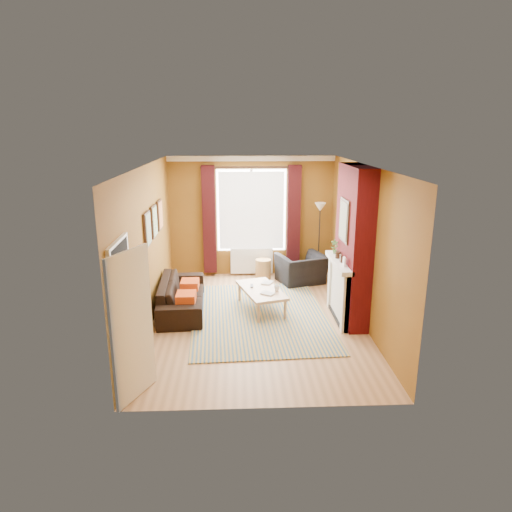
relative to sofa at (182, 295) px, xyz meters
name	(u,v)px	position (x,y,z in m)	size (l,w,h in m)	color
ground	(257,320)	(1.42, -0.55, -0.30)	(5.50, 5.50, 0.00)	#966B44
room_walls	(291,243)	(2.06, -0.27, 1.08)	(3.82, 5.54, 2.83)	brown
striped_rug	(259,315)	(1.48, -0.37, -0.29)	(2.65, 3.56, 0.02)	#2F5781
sofa	(182,295)	(0.00, 0.00, 0.00)	(2.08, 0.81, 0.61)	black
armchair	(301,269)	(2.53, 1.49, 0.02)	(1.01, 0.88, 0.65)	black
coffee_table	(261,291)	(1.53, -0.08, 0.08)	(0.99, 1.43, 0.43)	tan
wicker_stool	(263,269)	(1.68, 1.85, -0.08)	(0.44, 0.44, 0.46)	#A27846
floor_lamp	(320,219)	(2.97, 1.85, 1.10)	(0.30, 0.30, 1.77)	black
book_a	(265,295)	(1.58, -0.44, 0.14)	(0.18, 0.24, 0.02)	#999999
book_b	(263,282)	(1.58, 0.29, 0.14)	(0.19, 0.25, 0.02)	#999999
mug	(277,288)	(1.82, -0.21, 0.18)	(0.11, 0.11, 0.10)	#999999
tv_remote	(252,286)	(1.35, 0.06, 0.14)	(0.06, 0.18, 0.02)	#252528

